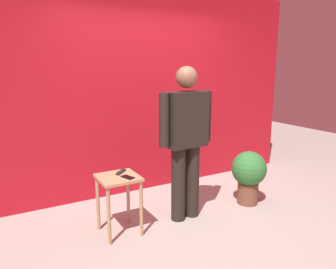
{
  "coord_description": "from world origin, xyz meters",
  "views": [
    {
      "loc": [
        -1.91,
        -2.54,
        1.74
      ],
      "look_at": [
        -0.17,
        0.55,
        0.98
      ],
      "focal_mm": 34.52,
      "sensor_mm": 36.0,
      "label": 1
    }
  ],
  "objects_px": {
    "side_table": "(119,189)",
    "potted_plant": "(249,173)",
    "tv_remote": "(121,172)",
    "standing_person": "(186,136)",
    "cell_phone": "(128,177)"
  },
  "relations": [
    {
      "from": "cell_phone",
      "to": "tv_remote",
      "type": "relative_size",
      "value": 0.85
    },
    {
      "from": "standing_person",
      "to": "side_table",
      "type": "xyz_separation_m",
      "value": [
        -0.79,
        0.04,
        -0.48
      ]
    },
    {
      "from": "side_table",
      "to": "cell_phone",
      "type": "distance_m",
      "value": 0.18
    },
    {
      "from": "potted_plant",
      "to": "standing_person",
      "type": "bearing_deg",
      "value": 175.94
    },
    {
      "from": "tv_remote",
      "to": "standing_person",
      "type": "bearing_deg",
      "value": 35.67
    },
    {
      "from": "standing_person",
      "to": "side_table",
      "type": "distance_m",
      "value": 0.93
    },
    {
      "from": "cell_phone",
      "to": "tv_remote",
      "type": "height_order",
      "value": "tv_remote"
    },
    {
      "from": "cell_phone",
      "to": "tv_remote",
      "type": "distance_m",
      "value": 0.18
    },
    {
      "from": "side_table",
      "to": "tv_remote",
      "type": "distance_m",
      "value": 0.18
    },
    {
      "from": "tv_remote",
      "to": "side_table",
      "type": "bearing_deg",
      "value": -80.99
    },
    {
      "from": "tv_remote",
      "to": "potted_plant",
      "type": "xyz_separation_m",
      "value": [
        1.64,
        -0.19,
        -0.23
      ]
    },
    {
      "from": "cell_phone",
      "to": "potted_plant",
      "type": "relative_size",
      "value": 0.21
    },
    {
      "from": "standing_person",
      "to": "cell_phone",
      "type": "relative_size",
      "value": 12.08
    },
    {
      "from": "potted_plant",
      "to": "side_table",
      "type": "bearing_deg",
      "value": 176.46
    },
    {
      "from": "side_table",
      "to": "potted_plant",
      "type": "height_order",
      "value": "potted_plant"
    }
  ]
}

